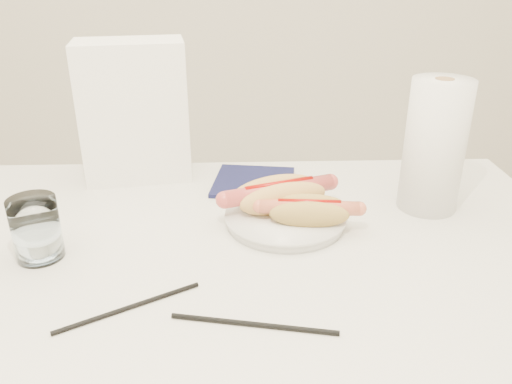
{
  "coord_description": "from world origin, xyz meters",
  "views": [
    {
      "loc": [
        0.05,
        -0.66,
        1.17
      ],
      "look_at": [
        0.07,
        0.09,
        0.82
      ],
      "focal_mm": 36.39,
      "sensor_mm": 36.0,
      "label": 1
    }
  ],
  "objects_px": {
    "table": "(211,295)",
    "hotdog_right": "(309,211)",
    "hotdog_left": "(279,195)",
    "paper_towel_roll": "(435,146)",
    "water_glass": "(36,229)",
    "napkin_box": "(134,111)",
    "plate": "(285,220)"
  },
  "relations": [
    {
      "from": "table",
      "to": "hotdog_left",
      "type": "bearing_deg",
      "value": 50.96
    },
    {
      "from": "plate",
      "to": "hotdog_right",
      "type": "bearing_deg",
      "value": -35.12
    },
    {
      "from": "table",
      "to": "hotdog_right",
      "type": "bearing_deg",
      "value": 28.94
    },
    {
      "from": "plate",
      "to": "paper_towel_roll",
      "type": "height_order",
      "value": "paper_towel_roll"
    },
    {
      "from": "hotdog_left",
      "to": "napkin_box",
      "type": "relative_size",
      "value": 0.72
    },
    {
      "from": "table",
      "to": "paper_towel_roll",
      "type": "xyz_separation_m",
      "value": [
        0.38,
        0.17,
        0.18
      ]
    },
    {
      "from": "plate",
      "to": "hotdog_right",
      "type": "relative_size",
      "value": 1.21
    },
    {
      "from": "hotdog_left",
      "to": "water_glass",
      "type": "relative_size",
      "value": 2.03
    },
    {
      "from": "hotdog_left",
      "to": "hotdog_right",
      "type": "xyz_separation_m",
      "value": [
        0.04,
        -0.05,
        -0.0
      ]
    },
    {
      "from": "napkin_box",
      "to": "paper_towel_roll",
      "type": "distance_m",
      "value": 0.56
    },
    {
      "from": "table",
      "to": "paper_towel_roll",
      "type": "height_order",
      "value": "paper_towel_roll"
    },
    {
      "from": "hotdog_right",
      "to": "paper_towel_roll",
      "type": "relative_size",
      "value": 0.7
    },
    {
      "from": "hotdog_left",
      "to": "table",
      "type": "bearing_deg",
      "value": -148.79
    },
    {
      "from": "water_glass",
      "to": "napkin_box",
      "type": "height_order",
      "value": "napkin_box"
    },
    {
      "from": "hotdog_right",
      "to": "hotdog_left",
      "type": "bearing_deg",
      "value": 135.56
    },
    {
      "from": "water_glass",
      "to": "paper_towel_roll",
      "type": "distance_m",
      "value": 0.66
    },
    {
      "from": "table",
      "to": "hotdog_left",
      "type": "relative_size",
      "value": 6.16
    },
    {
      "from": "hotdog_left",
      "to": "paper_towel_roll",
      "type": "bearing_deg",
      "value": -13.45
    },
    {
      "from": "hotdog_left",
      "to": "paper_towel_roll",
      "type": "xyz_separation_m",
      "value": [
        0.27,
        0.03,
        0.07
      ]
    },
    {
      "from": "table",
      "to": "napkin_box",
      "type": "bearing_deg",
      "value": 115.02
    },
    {
      "from": "plate",
      "to": "paper_towel_roll",
      "type": "relative_size",
      "value": 0.85
    },
    {
      "from": "hotdog_right",
      "to": "paper_towel_roll",
      "type": "bearing_deg",
      "value": 25.78
    },
    {
      "from": "hotdog_right",
      "to": "water_glass",
      "type": "bearing_deg",
      "value": -165.66
    },
    {
      "from": "water_glass",
      "to": "napkin_box",
      "type": "relative_size",
      "value": 0.36
    },
    {
      "from": "table",
      "to": "plate",
      "type": "distance_m",
      "value": 0.18
    },
    {
      "from": "hotdog_right",
      "to": "paper_towel_roll",
      "type": "height_order",
      "value": "paper_towel_roll"
    },
    {
      "from": "water_glass",
      "to": "table",
      "type": "bearing_deg",
      "value": -5.3
    },
    {
      "from": "water_glass",
      "to": "paper_towel_roll",
      "type": "height_order",
      "value": "paper_towel_roll"
    },
    {
      "from": "table",
      "to": "water_glass",
      "type": "bearing_deg",
      "value": 174.7
    },
    {
      "from": "hotdog_right",
      "to": "water_glass",
      "type": "relative_size",
      "value": 1.68
    },
    {
      "from": "table",
      "to": "plate",
      "type": "xyz_separation_m",
      "value": [
        0.12,
        0.11,
        0.07
      ]
    },
    {
      "from": "plate",
      "to": "napkin_box",
      "type": "distance_m",
      "value": 0.38
    }
  ]
}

